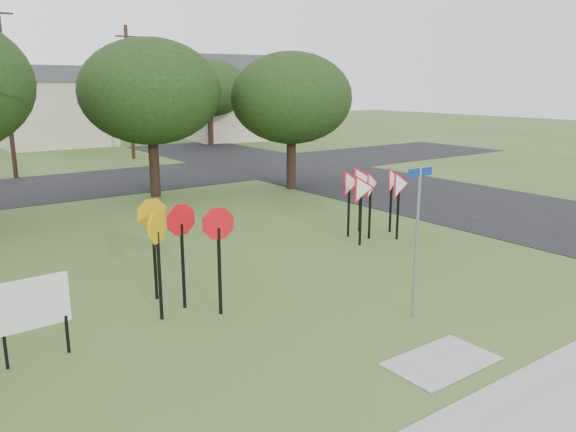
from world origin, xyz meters
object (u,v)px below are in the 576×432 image
Objects in this scene: info_board at (33,306)px; stop_sign_cluster at (177,232)px; street_name_sign at (417,234)px; yield_sign_cluster at (372,186)px.

stop_sign_cluster is at bearing 11.54° from info_board.
yield_sign_cluster is at bearing 53.72° from street_name_sign.
yield_sign_cluster is (3.80, 5.17, -0.15)m from street_name_sign.
stop_sign_cluster reaches higher than info_board.
stop_sign_cluster is at bearing -166.15° from yield_sign_cluster.
stop_sign_cluster reaches higher than yield_sign_cluster.
street_name_sign reaches higher than yield_sign_cluster.
yield_sign_cluster is (7.67, 1.89, -0.10)m from stop_sign_cluster.
yield_sign_cluster reaches higher than info_board.
street_name_sign is 7.50m from info_board.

